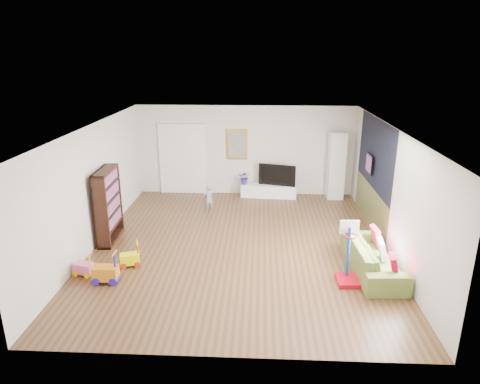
{
  "coord_description": "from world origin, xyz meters",
  "views": [
    {
      "loc": [
        0.45,
        -8.86,
        4.24
      ],
      "look_at": [
        0.0,
        0.4,
        1.15
      ],
      "focal_mm": 32.0,
      "sensor_mm": 36.0,
      "label": 1
    }
  ],
  "objects_px": {
    "bookshelf": "(108,205)",
    "sofa": "(373,257)",
    "media_console": "(269,191)",
    "basketball_hoop": "(350,254)"
  },
  "relations": [
    {
      "from": "media_console",
      "to": "sofa",
      "type": "distance_m",
      "value": 4.92
    },
    {
      "from": "bookshelf",
      "to": "sofa",
      "type": "height_order",
      "value": "bookshelf"
    },
    {
      "from": "basketball_hoop",
      "to": "media_console",
      "type": "bearing_deg",
      "value": 103.96
    },
    {
      "from": "media_console",
      "to": "sofa",
      "type": "xyz_separation_m",
      "value": [
        2.01,
        -4.49,
        0.11
      ]
    },
    {
      "from": "media_console",
      "to": "sofa",
      "type": "height_order",
      "value": "sofa"
    },
    {
      "from": "media_console",
      "to": "basketball_hoop",
      "type": "relative_size",
      "value": 1.36
    },
    {
      "from": "media_console",
      "to": "bookshelf",
      "type": "xyz_separation_m",
      "value": [
        -3.74,
        -3.25,
        0.65
      ]
    },
    {
      "from": "media_console",
      "to": "sofa",
      "type": "bearing_deg",
      "value": -61.94
    },
    {
      "from": "sofa",
      "to": "basketball_hoop",
      "type": "height_order",
      "value": "basketball_hoop"
    },
    {
      "from": "media_console",
      "to": "bookshelf",
      "type": "bearing_deg",
      "value": -135.13
    }
  ]
}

